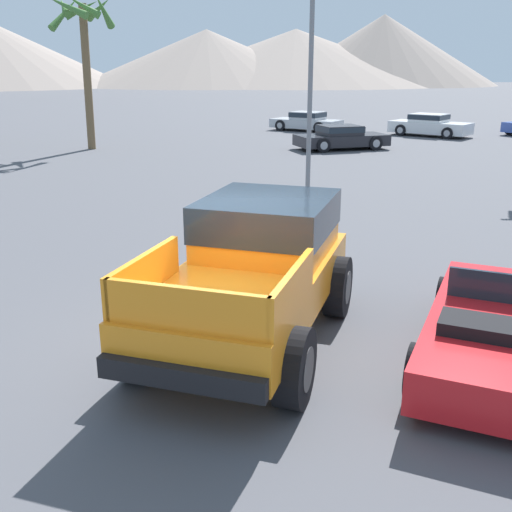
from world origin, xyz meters
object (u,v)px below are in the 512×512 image
Objects in this scene: orange_pickup_truck at (257,263)px; palm_tree_tall at (83,33)px; parked_car_white at (430,125)px; parked_car_dark at (341,137)px; parked_car_silver at (307,121)px; red_convertible_car at (500,333)px; street_lamp_post at (312,22)px.

orange_pickup_truck is 0.72× the size of palm_tree_tall.
parked_car_white is (7.25, 26.92, -0.46)m from orange_pickup_truck.
parked_car_white is 8.03m from parked_car_dark.
parked_car_silver reaches higher than parked_car_dark.
red_convertible_car is 0.95× the size of parked_car_white.
parked_car_white is at bearing 116.83° from parked_car_dark.
parked_car_dark is (-1.12, 21.44, 0.13)m from red_convertible_car.
parked_car_silver is at bearing -75.22° from parked_car_white.
red_convertible_car is (3.19, -0.66, -0.64)m from orange_pickup_truck.
palm_tree_tall is at bearing 128.22° from orange_pickup_truck.
orange_pickup_truck is 27.88m from parked_car_white.
parked_car_white is at bearing 100.19° from red_convertible_car.
red_convertible_car is 0.64× the size of palm_tree_tall.
parked_car_dark is 8.61m from parked_car_silver.
red_convertible_car is at bearing -147.27° from parked_car_silver.
red_convertible_car is at bearing 0.54° from orange_pickup_truck.
palm_tree_tall is (-10.28, 9.65, 0.26)m from street_lamp_post.
orange_pickup_truck is 20.89m from parked_car_dark.
palm_tree_tall is at bearing -108.20° from parked_car_dark.
parked_car_dark is (2.07, 20.78, -0.50)m from orange_pickup_truck.
parked_car_silver is at bearing 113.98° from red_convertible_car.
parked_car_white is at bearing -81.13° from parked_car_silver.
orange_pickup_truck is at bearing -28.69° from parked_car_dark.
parked_car_silver is (-1.71, 8.44, 0.01)m from parked_car_dark.
parked_car_silver is at bearing 90.82° from street_lamp_post.
parked_car_dark is 12.63m from palm_tree_tall.
parked_car_dark is 0.56× the size of street_lamp_post.
parked_car_dark is at bearing -141.22° from parked_car_silver.
parked_car_white is at bearing 22.86° from palm_tree_tall.
orange_pickup_truck is 1.08× the size of parked_car_white.
red_convertible_car is 21.47m from parked_car_dark.
parked_car_silver is (-6.89, 2.30, -0.04)m from parked_car_white.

